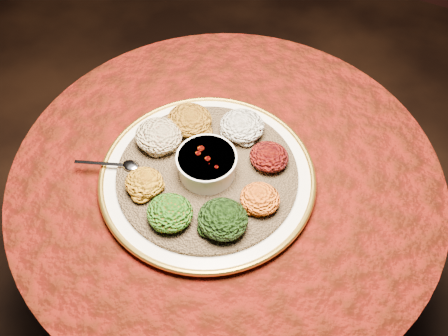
% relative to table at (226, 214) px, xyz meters
% --- Properties ---
extents(table, '(0.96, 0.96, 0.73)m').
position_rel_table_xyz_m(table, '(0.00, 0.00, 0.00)').
color(table, black).
rests_on(table, ground).
extents(platter, '(0.59, 0.59, 0.02)m').
position_rel_table_xyz_m(platter, '(-0.03, -0.04, 0.19)').
color(platter, white).
rests_on(platter, table).
extents(injera, '(0.51, 0.51, 0.01)m').
position_rel_table_xyz_m(injera, '(-0.03, -0.04, 0.20)').
color(injera, brown).
rests_on(injera, platter).
extents(stew_bowl, '(0.13, 0.13, 0.05)m').
position_rel_table_xyz_m(stew_bowl, '(-0.03, -0.04, 0.24)').
color(stew_bowl, silver).
rests_on(stew_bowl, injera).
extents(spoon, '(0.14, 0.07, 0.01)m').
position_rel_table_xyz_m(spoon, '(-0.19, -0.11, 0.21)').
color(spoon, silver).
rests_on(spoon, injera).
extents(portion_ayib, '(0.10, 0.10, 0.05)m').
position_rel_table_xyz_m(portion_ayib, '(-0.01, 0.09, 0.23)').
color(portion_ayib, silver).
rests_on(portion_ayib, injera).
extents(portion_kitfo, '(0.09, 0.08, 0.04)m').
position_rel_table_xyz_m(portion_kitfo, '(0.08, 0.04, 0.23)').
color(portion_kitfo, black).
rests_on(portion_kitfo, injera).
extents(portion_tikil, '(0.08, 0.08, 0.04)m').
position_rel_table_xyz_m(portion_tikil, '(0.11, -0.06, 0.23)').
color(portion_tikil, '#AF6A0E').
rests_on(portion_tikil, injera).
extents(portion_gomen, '(0.10, 0.10, 0.05)m').
position_rel_table_xyz_m(portion_gomen, '(0.06, -0.14, 0.23)').
color(portion_gomen, black).
rests_on(portion_gomen, injera).
extents(portion_mixveg, '(0.09, 0.09, 0.04)m').
position_rel_table_xyz_m(portion_mixveg, '(-0.04, -0.17, 0.23)').
color(portion_mixveg, '#9E3B0A').
rests_on(portion_mixveg, injera).
extents(portion_kik, '(0.08, 0.08, 0.04)m').
position_rel_table_xyz_m(portion_kik, '(-0.12, -0.13, 0.23)').
color(portion_kik, '#B57A0F').
rests_on(portion_kik, injera).
extents(portion_timatim, '(0.11, 0.10, 0.05)m').
position_rel_table_xyz_m(portion_timatim, '(-0.16, -0.02, 0.23)').
color(portion_timatim, maroon).
rests_on(portion_timatim, injera).
extents(portion_shiro, '(0.10, 0.10, 0.05)m').
position_rel_table_xyz_m(portion_shiro, '(-0.12, 0.06, 0.23)').
color(portion_shiro, '#855710').
rests_on(portion_shiro, injera).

